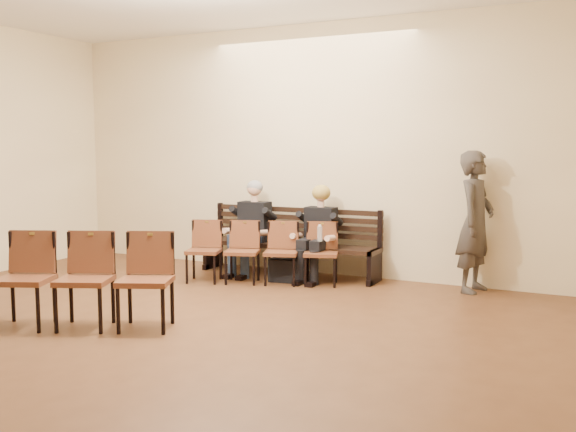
% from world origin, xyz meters
% --- Properties ---
extents(ground, '(10.00, 10.00, 0.00)m').
position_xyz_m(ground, '(0.00, 0.00, 0.00)').
color(ground, brown).
rests_on(ground, ground).
extents(room_walls, '(8.02, 10.01, 3.51)m').
position_xyz_m(room_walls, '(0.00, 0.79, 2.54)').
color(room_walls, beige).
rests_on(room_walls, ground).
extents(bench, '(2.60, 0.90, 0.45)m').
position_xyz_m(bench, '(-0.17, 4.65, 0.23)').
color(bench, black).
rests_on(bench, ground).
extents(seated_man, '(0.53, 0.74, 1.28)m').
position_xyz_m(seated_man, '(-0.71, 4.53, 0.64)').
color(seated_man, black).
rests_on(seated_man, ground).
extents(seated_woman, '(0.50, 0.69, 1.17)m').
position_xyz_m(seated_woman, '(0.32, 4.53, 0.58)').
color(seated_woman, black).
rests_on(seated_woman, ground).
extents(laptop, '(0.38, 0.32, 0.25)m').
position_xyz_m(laptop, '(-0.70, 4.39, 0.57)').
color(laptop, '#BCBCC1').
rests_on(laptop, bench).
extents(water_bottle, '(0.07, 0.07, 0.22)m').
position_xyz_m(water_bottle, '(0.48, 4.24, 0.56)').
color(water_bottle, silver).
rests_on(water_bottle, bench).
extents(bag, '(0.45, 0.34, 0.30)m').
position_xyz_m(bag, '(-0.02, 4.25, 0.15)').
color(bag, black).
rests_on(bag, ground).
extents(passerby, '(0.60, 0.80, 2.01)m').
position_xyz_m(passerby, '(2.35, 4.75, 1.01)').
color(passerby, '#38322D').
rests_on(passerby, ground).
extents(chair_row_front, '(2.03, 1.07, 0.82)m').
position_xyz_m(chair_row_front, '(-0.25, 4.00, 0.41)').
color(chair_row_front, brown).
rests_on(chair_row_front, ground).
extents(chair_row_back, '(2.89, 1.66, 0.96)m').
position_xyz_m(chair_row_back, '(-1.36, 1.13, 0.48)').
color(chair_row_back, brown).
rests_on(chair_row_back, ground).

